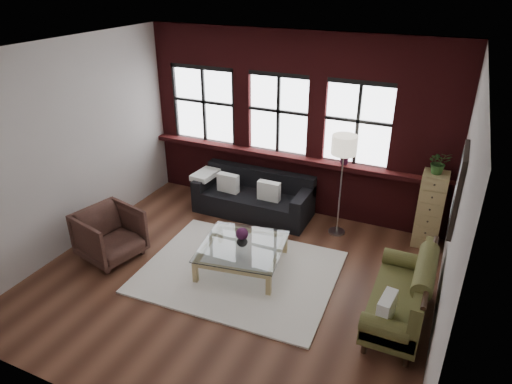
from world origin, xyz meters
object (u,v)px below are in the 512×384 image
at_px(coffee_table, 242,257).
at_px(vase, 242,241).
at_px(drawer_chest, 430,210).
at_px(dark_sofa, 253,195).
at_px(floor_lamp, 341,182).
at_px(armchair, 110,234).
at_px(vintage_settee, 399,293).

bearing_deg(coffee_table, vase, 0.00).
bearing_deg(drawer_chest, dark_sofa, -175.68).
relative_size(coffee_table, floor_lamp, 0.63).
bearing_deg(floor_lamp, drawer_chest, 10.29).
height_order(drawer_chest, floor_lamp, floor_lamp).
relative_size(armchair, coffee_table, 0.72).
xyz_separation_m(vintage_settee, vase, (-2.28, 0.23, 0.03)).
xyz_separation_m(armchair, drawer_chest, (4.41, 2.40, 0.24)).
height_order(vintage_settee, floor_lamp, floor_lamp).
relative_size(dark_sofa, drawer_chest, 1.67).
xyz_separation_m(drawer_chest, floor_lamp, (-1.40, -0.25, 0.32)).
bearing_deg(drawer_chest, vase, -142.87).
bearing_deg(armchair, vase, -60.51).
bearing_deg(vase, coffee_table, 0.00).
xyz_separation_m(dark_sofa, coffee_table, (0.57, -1.61, -0.19)).
distance_m(coffee_table, floor_lamp, 2.03).
height_order(armchair, vase, armchair).
xyz_separation_m(dark_sofa, armchair, (-1.42, -2.17, 0.01)).
distance_m(dark_sofa, coffee_table, 1.72).
distance_m(armchair, vase, 2.07).
relative_size(dark_sofa, floor_lamp, 1.11).
xyz_separation_m(coffee_table, drawer_chest, (2.42, 1.83, 0.44)).
xyz_separation_m(vintage_settee, floor_lamp, (-1.26, 1.81, 0.50)).
height_order(dark_sofa, coffee_table, dark_sofa).
xyz_separation_m(vintage_settee, drawer_chest, (0.14, 2.06, 0.19)).
distance_m(vintage_settee, coffee_table, 2.31).
height_order(armchair, drawer_chest, drawer_chest).
distance_m(vase, drawer_chest, 3.04).
height_order(armchair, coffee_table, armchair).
bearing_deg(armchair, vintage_settee, -71.92).
bearing_deg(armchair, drawer_chest, -47.85).
bearing_deg(dark_sofa, vase, -70.64).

